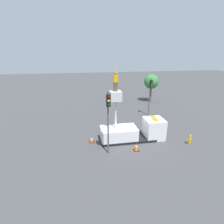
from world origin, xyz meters
The scene contains 9 objects.
ground_plane centered at (0.00, 0.00, 0.00)m, with size 120.00×120.00×0.00m, color #424244.
bucket_truck centered at (0.51, 0.00, 0.96)m, with size 6.55×2.08×5.17m.
worker centered at (-1.31, 0.00, 6.05)m, with size 0.40×0.26×1.75m.
traffic_light_pole centered at (-2.36, -2.22, 3.97)m, with size 0.34×0.57×5.62m.
traffic_light_across centered at (4.84, 6.52, 3.67)m, with size 0.34×0.57×5.19m.
fire_hydrant centered at (5.74, -1.92, 0.49)m, with size 0.47×0.23×1.00m.
traffic_cone_rear centered at (-3.69, 0.17, 0.29)m, with size 0.47×0.47×0.61m.
traffic_cone_curbside centered at (0.24, -2.13, 0.36)m, with size 0.49×0.49×0.76m.
tree_left_bg centered at (7.76, 13.34, 3.55)m, with size 2.52×2.52×4.86m.
Camera 1 is at (-4.46, -15.58, 8.71)m, focal length 28.00 mm.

